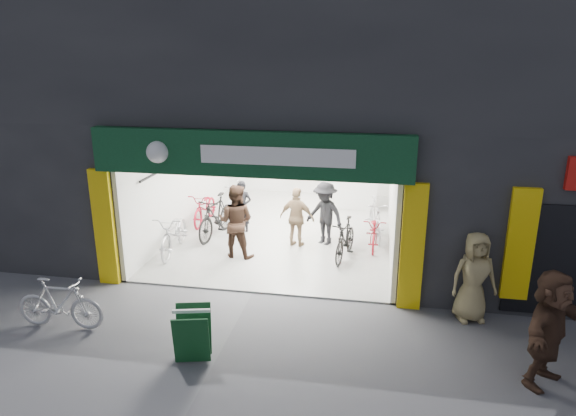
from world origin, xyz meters
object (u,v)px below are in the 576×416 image
(bike_left_front, at_px, (174,233))
(bike_right_front, at_px, (345,239))
(pedestrian_near, at_px, (474,277))
(sandwich_board, at_px, (193,333))
(parked_bike, at_px, (60,303))

(bike_left_front, xyz_separation_m, bike_right_front, (4.30, 0.38, -0.02))
(pedestrian_near, height_order, sandwich_board, pedestrian_near)
(sandwich_board, bearing_deg, bike_left_front, 101.67)
(parked_bike, relative_size, sandwich_board, 1.84)
(bike_right_front, relative_size, parked_bike, 1.01)
(bike_left_front, height_order, parked_bike, bike_left_front)
(parked_bike, xyz_separation_m, pedestrian_near, (7.56, 1.71, 0.38))
(parked_bike, distance_m, pedestrian_near, 7.76)
(bike_right_front, distance_m, pedestrian_near, 3.67)
(bike_left_front, relative_size, parked_bike, 1.21)
(parked_bike, height_order, sandwich_board, parked_bike)
(bike_left_front, height_order, pedestrian_near, pedestrian_near)
(bike_left_front, xyz_separation_m, pedestrian_near, (6.90, -2.18, 0.35))
(bike_right_front, distance_m, parked_bike, 6.54)
(bike_right_front, relative_size, pedestrian_near, 0.96)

